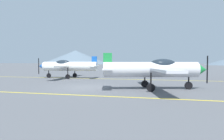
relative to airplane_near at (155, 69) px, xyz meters
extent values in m
plane|color=#54565B|center=(-5.62, 0.00, -1.58)|extent=(400.00, 400.00, 0.00)
cube|color=yellow|center=(-5.62, -3.70, -1.57)|extent=(80.00, 0.16, 0.01)
cube|color=yellow|center=(-5.62, 7.98, -1.57)|extent=(80.00, 0.16, 0.01)
cylinder|color=silver|center=(-0.30, -0.08, -0.04)|extent=(7.26, 2.88, 1.16)
cone|color=#1E8C3F|center=(3.55, 0.89, -0.04)|extent=(0.96, 1.14, 0.99)
cube|color=black|center=(3.96, 0.99, -0.04)|extent=(0.07, 0.13, 2.12)
ellipsoid|color=#1E2833|center=(0.62, 0.16, 0.30)|extent=(2.29, 1.44, 0.95)
cube|color=silver|center=(0.11, 0.03, 0.01)|extent=(3.40, 9.32, 0.17)
cube|color=silver|center=(-3.49, -0.88, 0.01)|extent=(1.39, 2.85, 0.11)
cube|color=#1E8C3F|center=(-3.49, -0.88, 0.59)|extent=(0.68, 0.29, 1.27)
cylinder|color=black|center=(2.57, 0.65, -0.75)|extent=(0.11, 0.11, 1.06)
cylinder|color=black|center=(2.57, 0.65, -1.28)|extent=(0.61, 0.27, 0.59)
cylinder|color=black|center=(-0.23, -1.26, -0.75)|extent=(0.11, 0.11, 1.06)
cylinder|color=black|center=(-0.23, -1.26, -1.28)|extent=(0.61, 0.27, 0.59)
cylinder|color=black|center=(-0.79, 1.00, -0.75)|extent=(0.11, 0.11, 1.06)
cylinder|color=black|center=(-0.79, 1.00, -1.28)|extent=(0.61, 0.27, 0.59)
cylinder|color=white|center=(-10.80, 7.90, -0.04)|extent=(7.25, 1.51, 1.16)
cone|color=blue|center=(-14.77, 7.71, -0.04)|extent=(0.79, 1.02, 0.99)
cube|color=black|center=(-15.19, 7.69, -0.04)|extent=(0.05, 0.13, 2.12)
ellipsoid|color=#1E2833|center=(-11.75, 7.86, 0.30)|extent=(2.16, 1.05, 0.95)
cube|color=white|center=(-11.23, 7.88, 0.01)|extent=(1.61, 9.36, 0.17)
cube|color=white|center=(-7.53, 8.06, 0.01)|extent=(0.87, 2.78, 0.11)
cube|color=blue|center=(-7.53, 8.06, 0.59)|extent=(0.67, 0.16, 1.27)
cylinder|color=black|center=(-13.76, 7.76, -0.75)|extent=(0.11, 0.11, 1.06)
cylinder|color=black|center=(-13.76, 7.76, -1.28)|extent=(0.60, 0.16, 0.59)
cylinder|color=black|center=(-10.65, 9.08, -0.75)|extent=(0.11, 0.11, 1.06)
cylinder|color=black|center=(-10.65, 9.08, -1.28)|extent=(0.60, 0.16, 0.59)
cylinder|color=black|center=(-10.54, 6.75, -0.75)|extent=(0.11, 0.11, 1.06)
cylinder|color=black|center=(-10.54, 6.75, -1.28)|extent=(0.60, 0.16, 0.59)
cone|color=slate|center=(-68.44, 139.88, 4.28)|extent=(56.87, 56.87, 11.71)
camera|label=1|loc=(0.21, -15.18, 0.57)|focal=31.10mm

